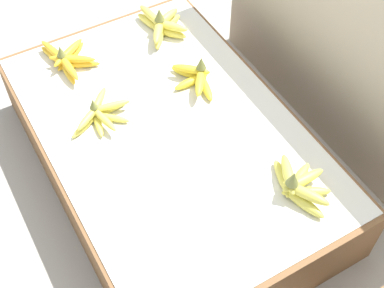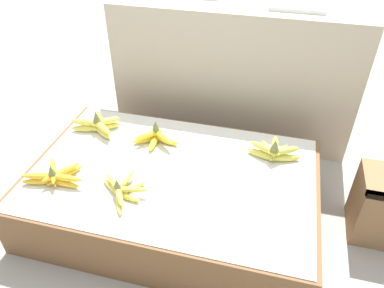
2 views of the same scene
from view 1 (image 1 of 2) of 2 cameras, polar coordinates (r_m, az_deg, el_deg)
name	(u,v)px [view 1 (image 1 of 2)]	position (r m, az deg, el deg)	size (l,w,h in m)	color
ground_plane	(172,172)	(1.85, -2.20, -3.05)	(10.00, 10.00, 0.00)	gray
display_platform	(170,152)	(1.76, -2.32, -0.82)	(1.17, 0.76, 0.24)	brown
banana_bunch_front_left	(66,59)	(1.90, -13.26, 8.80)	(0.25, 0.16, 0.09)	gold
banana_bunch_front_midleft	(100,113)	(1.70, -9.78, 3.26)	(0.20, 0.22, 0.08)	#DBCC4C
banana_bunch_middle_left	(161,25)	(1.98, -3.30, 12.56)	(0.22, 0.18, 0.11)	#DBCC4C
banana_bunch_middle_midleft	(196,77)	(1.78, 0.41, 7.14)	(0.21, 0.14, 0.10)	yellow
banana_bunch_middle_right	(298,185)	(1.53, 11.23, -4.35)	(0.23, 0.14, 0.11)	gold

